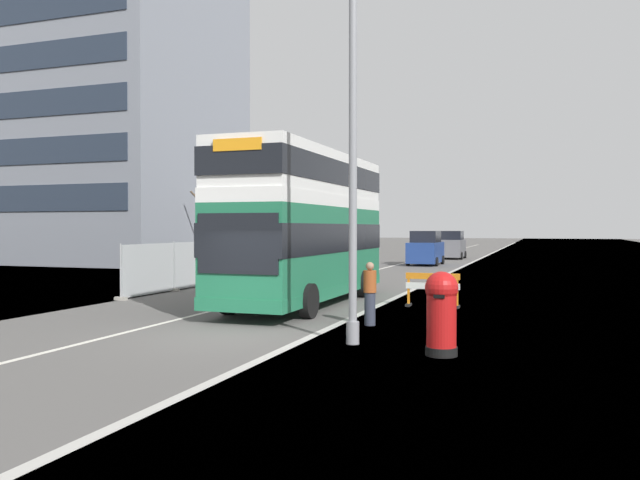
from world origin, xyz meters
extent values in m
cube|color=#565451|center=(0.00, 0.00, -0.05)|extent=(140.00, 280.00, 0.10)
cube|color=#B2AFA8|center=(1.85, 0.00, 0.00)|extent=(0.24, 196.00, 0.01)
cube|color=silver|center=(-2.65, 0.00, 0.00)|extent=(0.16, 168.00, 0.01)
cube|color=#1E6B47|center=(-0.53, 6.48, 1.80)|extent=(2.57, 10.03, 2.89)
cube|color=white|center=(-0.53, 6.48, 3.44)|extent=(2.57, 10.03, 0.40)
cube|color=white|center=(-0.53, 6.48, 4.35)|extent=(2.54, 9.93, 1.41)
cube|color=black|center=(-0.53, 6.48, 2.23)|extent=(2.59, 10.13, 0.93)
cube|color=black|center=(-0.53, 6.48, 4.35)|extent=(2.58, 10.08, 0.78)
cube|color=black|center=(-0.51, 1.45, 2.16)|extent=(2.32, 0.07, 1.59)
cube|color=orange|center=(-0.51, 1.45, 4.74)|extent=(1.39, 0.07, 0.32)
cube|color=#1E6B47|center=(-0.53, 6.48, 0.53)|extent=(2.59, 10.13, 0.36)
cylinder|color=black|center=(-1.78, 3.37, 0.50)|extent=(0.30, 1.00, 1.00)
cylinder|color=black|center=(0.74, 3.38, 0.50)|extent=(0.30, 1.00, 1.00)
cylinder|color=black|center=(-1.81, 9.23, 0.50)|extent=(0.30, 1.00, 1.00)
cylinder|color=black|center=(0.72, 9.24, 0.50)|extent=(0.30, 1.00, 1.00)
cylinder|color=gray|center=(3.05, 0.01, 4.48)|extent=(0.18, 0.18, 8.96)
cylinder|color=gray|center=(3.05, 0.01, 0.25)|extent=(0.29, 0.29, 0.50)
cylinder|color=black|center=(5.10, -0.61, 0.09)|extent=(0.64, 0.64, 0.18)
cylinder|color=#B71414|center=(5.10, -0.61, 0.77)|extent=(0.60, 0.60, 1.18)
sphere|color=#B71414|center=(5.10, -0.61, 1.36)|extent=(0.67, 0.67, 0.67)
cube|color=black|center=(5.10, -0.92, 1.22)|extent=(0.22, 0.03, 0.07)
cube|color=orange|center=(3.60, 7.16, 1.00)|extent=(1.74, 0.08, 0.20)
cube|color=white|center=(3.60, 7.16, 0.68)|extent=(1.74, 0.08, 0.20)
cube|color=orange|center=(2.81, 7.16, 0.50)|extent=(0.07, 0.07, 1.00)
cube|color=black|center=(2.81, 7.16, 0.04)|extent=(0.14, 0.44, 0.08)
cube|color=orange|center=(4.38, 7.16, 0.50)|extent=(0.07, 0.07, 1.00)
cube|color=black|center=(4.38, 7.16, 0.04)|extent=(0.14, 0.44, 0.08)
cube|color=#A8AAAD|center=(-7.10, 7.07, 1.00)|extent=(0.04, 3.26, 1.91)
cube|color=#A8AAAD|center=(-7.10, 10.47, 1.00)|extent=(0.04, 3.26, 1.91)
cube|color=#A8AAAD|center=(-7.10, 13.87, 1.00)|extent=(0.04, 3.26, 1.91)
cube|color=#A8AAAD|center=(-7.10, 17.27, 1.00)|extent=(0.04, 3.26, 1.91)
cube|color=#A8AAAD|center=(-7.10, 20.67, 1.00)|extent=(0.04, 3.26, 1.91)
cube|color=#A8AAAD|center=(-7.10, 24.07, 1.00)|extent=(0.04, 3.26, 1.91)
cube|color=#A8AAAD|center=(-7.10, 27.47, 1.00)|extent=(0.04, 3.26, 1.91)
cube|color=#A8AAAD|center=(-7.10, 30.87, 1.00)|extent=(0.04, 3.26, 1.91)
cylinder|color=#939699|center=(-7.10, 5.37, 1.00)|extent=(0.06, 0.06, 2.01)
cube|color=gray|center=(-7.10, 5.37, 0.06)|extent=(0.44, 0.20, 0.12)
cylinder|color=#939699|center=(-7.10, 8.77, 1.00)|extent=(0.06, 0.06, 2.01)
cube|color=gray|center=(-7.10, 8.77, 0.06)|extent=(0.44, 0.20, 0.12)
cylinder|color=#939699|center=(-7.10, 12.17, 1.00)|extent=(0.06, 0.06, 2.01)
cube|color=gray|center=(-7.10, 12.17, 0.06)|extent=(0.44, 0.20, 0.12)
cylinder|color=#939699|center=(-7.10, 15.57, 1.00)|extent=(0.06, 0.06, 2.01)
cube|color=gray|center=(-7.10, 15.57, 0.06)|extent=(0.44, 0.20, 0.12)
cylinder|color=#939699|center=(-7.10, 18.97, 1.00)|extent=(0.06, 0.06, 2.01)
cube|color=gray|center=(-7.10, 18.97, 0.06)|extent=(0.44, 0.20, 0.12)
cylinder|color=#939699|center=(-7.10, 22.37, 1.00)|extent=(0.06, 0.06, 2.01)
cube|color=gray|center=(-7.10, 22.37, 0.06)|extent=(0.44, 0.20, 0.12)
cylinder|color=#939699|center=(-7.10, 25.77, 1.00)|extent=(0.06, 0.06, 2.01)
cube|color=gray|center=(-7.10, 25.77, 0.06)|extent=(0.44, 0.20, 0.12)
cylinder|color=#939699|center=(-7.10, 29.17, 1.00)|extent=(0.06, 0.06, 2.01)
cube|color=gray|center=(-7.10, 29.17, 0.06)|extent=(0.44, 0.20, 0.12)
cylinder|color=#939699|center=(-7.10, 32.57, 1.00)|extent=(0.06, 0.06, 2.01)
cube|color=gray|center=(-7.10, 32.57, 0.06)|extent=(0.44, 0.20, 0.12)
cube|color=gray|center=(-4.19, 22.83, 0.75)|extent=(1.75, 4.34, 1.13)
cube|color=black|center=(-4.19, 22.83, 1.64)|extent=(1.61, 2.39, 0.65)
cylinder|color=black|center=(-3.32, 24.17, 0.30)|extent=(0.20, 0.60, 0.60)
cylinder|color=black|center=(-5.07, 24.17, 0.30)|extent=(0.20, 0.60, 0.60)
cylinder|color=black|center=(-3.32, 21.48, 0.30)|extent=(0.20, 0.60, 0.60)
cylinder|color=black|center=(-5.07, 21.48, 0.30)|extent=(0.20, 0.60, 0.60)
cube|color=navy|center=(-0.78, 30.08, 0.87)|extent=(1.89, 4.26, 1.37)
cube|color=black|center=(-0.78, 30.08, 1.94)|extent=(1.74, 2.35, 0.78)
cylinder|color=black|center=(0.17, 31.40, 0.30)|extent=(0.20, 0.60, 0.60)
cylinder|color=black|center=(-1.73, 31.40, 0.30)|extent=(0.20, 0.60, 0.60)
cylinder|color=black|center=(0.17, 28.75, 0.30)|extent=(0.20, 0.60, 0.60)
cylinder|color=black|center=(-1.73, 28.75, 0.30)|extent=(0.20, 0.60, 0.60)
cube|color=slate|center=(-0.33, 39.39, 0.87)|extent=(1.83, 3.89, 1.38)
cube|color=black|center=(-0.33, 39.39, 1.92)|extent=(1.69, 2.14, 0.72)
cylinder|color=black|center=(0.59, 40.60, 0.30)|extent=(0.20, 0.60, 0.60)
cylinder|color=black|center=(-1.25, 40.60, 0.30)|extent=(0.20, 0.60, 0.60)
cylinder|color=black|center=(0.59, 38.19, 0.30)|extent=(0.20, 0.60, 0.60)
cylinder|color=black|center=(-1.25, 38.19, 0.30)|extent=(0.20, 0.60, 0.60)
cylinder|color=#4C3D2D|center=(-14.16, 24.70, 1.96)|extent=(0.31, 0.31, 3.92)
cylinder|color=#4C3D2D|center=(-13.61, 24.60, 3.29)|extent=(1.19, 0.34, 0.86)
cylinder|color=#4C3D2D|center=(-13.66, 25.42, 4.15)|extent=(1.18, 1.59, 1.27)
cylinder|color=#4C3D2D|center=(-14.59, 25.15, 3.88)|extent=(1.00, 1.04, 0.88)
cylinder|color=#4C3D2D|center=(-14.81, 24.32, 4.19)|extent=(1.44, 0.92, 1.71)
cylinder|color=#4C3D2D|center=(-14.15, 23.96, 2.66)|extent=(0.16, 1.56, 1.00)
cylinder|color=#2D3342|center=(2.70, 2.74, 0.43)|extent=(0.29, 0.29, 0.87)
cylinder|color=#99471E|center=(2.70, 2.74, 1.16)|extent=(0.34, 0.34, 0.58)
sphere|color=#937056|center=(2.70, 2.74, 1.56)|extent=(0.22, 0.22, 0.22)
cube|color=gray|center=(-32.06, 27.43, 10.81)|extent=(31.25, 15.29, 21.63)
camera|label=1|loc=(7.12, -13.54, 2.59)|focal=36.02mm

